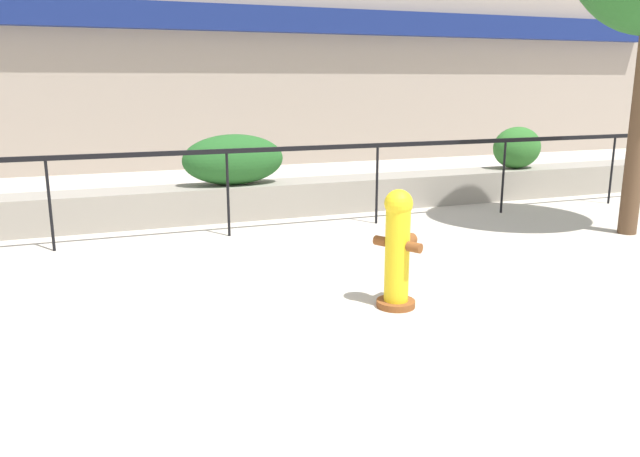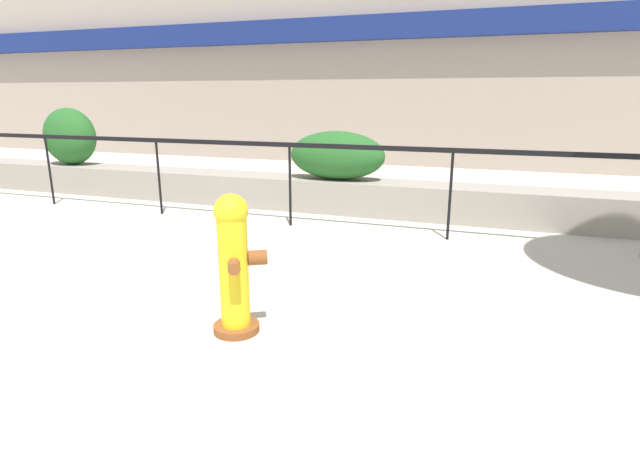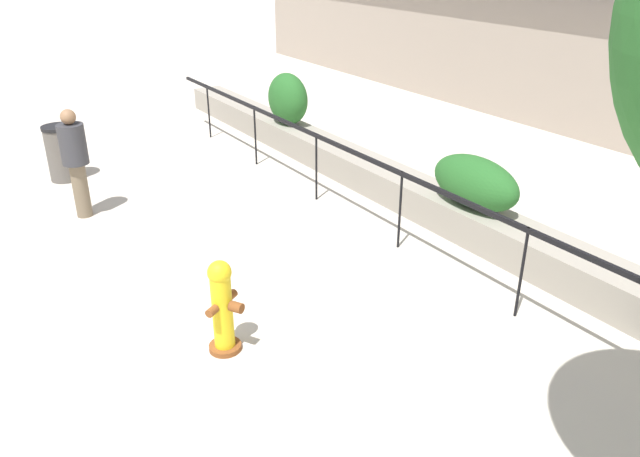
% 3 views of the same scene
% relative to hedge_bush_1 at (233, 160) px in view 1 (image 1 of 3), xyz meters
% --- Properties ---
extents(ground_plane, '(120.00, 120.00, 0.00)m').
position_rel_hedge_bush_1_xyz_m(ground_plane, '(-0.33, -6.00, -0.87)').
color(ground_plane, beige).
extents(planter_wall_low, '(18.00, 0.70, 0.50)m').
position_rel_hedge_bush_1_xyz_m(planter_wall_low, '(-0.33, 0.00, -0.62)').
color(planter_wall_low, gray).
rests_on(planter_wall_low, ground).
extents(fence_railing_segment, '(15.00, 0.05, 1.15)m').
position_rel_hedge_bush_1_xyz_m(fence_railing_segment, '(-0.33, -1.10, 0.15)').
color(fence_railing_segment, black).
rests_on(fence_railing_segment, ground).
extents(hedge_bush_1, '(1.50, 0.70, 0.74)m').
position_rel_hedge_bush_1_xyz_m(hedge_bush_1, '(0.00, 0.00, 0.00)').
color(hedge_bush_1, '#235B23').
rests_on(hedge_bush_1, planter_wall_low).
extents(hedge_bush_2, '(0.91, 0.59, 0.72)m').
position_rel_hedge_bush_1_xyz_m(hedge_bush_2, '(5.03, 0.00, -0.01)').
color(hedge_bush_2, '#2D6B28').
rests_on(hedge_bush_2, planter_wall_low).
extents(fire_hydrant, '(0.49, 0.48, 1.08)m').
position_rel_hedge_bush_1_xyz_m(fire_hydrant, '(0.52, -4.24, -0.32)').
color(fire_hydrant, brown).
rests_on(fire_hydrant, ground).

